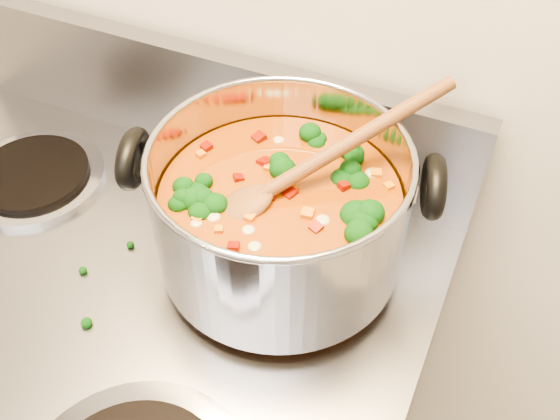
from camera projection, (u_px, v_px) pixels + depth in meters
The scene contains 3 objects.
stockpot at pixel (280, 211), 0.69m from camera, with size 0.35×0.28×0.17m.
wooden_spoon at pixel (297, 174), 0.67m from camera, with size 0.21×0.24×0.11m.
cooktop_crumbs at pixel (309, 268), 0.75m from camera, with size 0.37×0.34×0.01m.
Camera 1 is at (0.35, 0.88, 1.51)m, focal length 40.00 mm.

